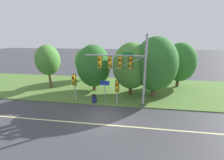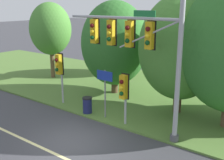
% 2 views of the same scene
% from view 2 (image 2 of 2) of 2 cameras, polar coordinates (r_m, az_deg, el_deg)
% --- Properties ---
extents(ground_plane, '(160.00, 160.00, 0.00)m').
position_cam_2_polar(ground_plane, '(13.44, -8.33, -12.26)').
color(ground_plane, '#3D3D42').
extents(lane_stripe, '(36.00, 0.16, 0.01)m').
position_cam_2_polar(lane_stripe, '(12.74, -12.28, -14.10)').
color(lane_stripe, beige).
rests_on(lane_stripe, ground).
extents(grass_verge, '(48.00, 11.50, 0.10)m').
position_cam_2_polar(grass_verge, '(19.59, 9.08, -3.10)').
color(grass_verge, '#517533').
rests_on(grass_verge, ground).
extents(traffic_signal_mast, '(6.39, 0.49, 7.55)m').
position_cam_2_polar(traffic_signal_mast, '(13.08, 5.41, 7.57)').
color(traffic_signal_mast, '#9EA0A5').
rests_on(traffic_signal_mast, grass_verge).
extents(pedestrian_signal_near_kerb, '(0.46, 0.55, 3.19)m').
position_cam_2_polar(pedestrian_signal_near_kerb, '(17.34, -10.64, 2.52)').
color(pedestrian_signal_near_kerb, '#9EA0A5').
rests_on(pedestrian_signal_near_kerb, grass_verge).
extents(pedestrian_signal_further_along, '(0.46, 0.55, 2.72)m').
position_cam_2_polar(pedestrian_signal_further_along, '(14.05, 2.40, -1.92)').
color(pedestrian_signal_further_along, '#9EA0A5').
rests_on(pedestrian_signal_further_along, grass_verge).
extents(route_sign_post, '(1.03, 0.08, 2.68)m').
position_cam_2_polar(route_sign_post, '(15.02, -1.45, -1.10)').
color(route_sign_post, slate).
rests_on(route_sign_post, grass_verge).
extents(tree_nearest_road, '(3.40, 3.40, 6.19)m').
position_cam_2_polar(tree_nearest_road, '(23.73, -12.39, 10.09)').
color(tree_nearest_road, brown).
rests_on(tree_nearest_road, grass_verge).
extents(tree_left_of_mast, '(3.64, 3.64, 5.43)m').
position_cam_2_polar(tree_left_of_mast, '(24.73, 2.49, 8.52)').
color(tree_left_of_mast, '#4C3823').
rests_on(tree_left_of_mast, grass_verge).
extents(tree_behind_signpost, '(4.55, 4.55, 6.30)m').
position_cam_2_polar(tree_behind_signpost, '(19.07, 0.56, 7.42)').
color(tree_behind_signpost, '#4C3823').
rests_on(tree_behind_signpost, grass_verge).
extents(tree_mid_verge, '(4.65, 4.65, 6.66)m').
position_cam_2_polar(tree_mid_verge, '(15.89, 13.80, 6.40)').
color(tree_mid_verge, '#4C3823').
rests_on(tree_mid_verge, grass_verge).
extents(trash_bin, '(0.56, 0.56, 0.93)m').
position_cam_2_polar(trash_bin, '(16.14, -5.03, -5.07)').
color(trash_bin, '#191E4C').
rests_on(trash_bin, grass_verge).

